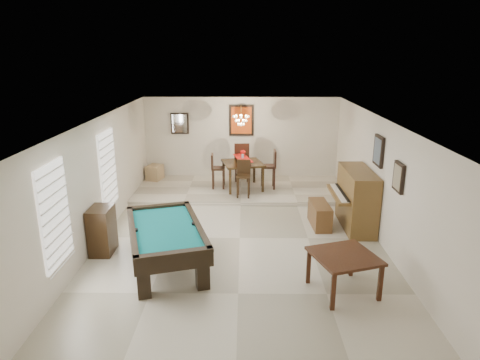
{
  "coord_description": "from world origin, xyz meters",
  "views": [
    {
      "loc": [
        0.1,
        -8.62,
        3.94
      ],
      "look_at": [
        0.0,
        0.6,
        1.15
      ],
      "focal_mm": 32.0,
      "sensor_mm": 36.0,
      "label": 1
    }
  ],
  "objects_px": {
    "pool_table": "(166,247)",
    "dining_chair_west": "(218,171)",
    "upright_piano": "(350,199)",
    "apothecary_chest": "(102,230)",
    "dining_chair_east": "(268,169)",
    "flower_vase": "(243,154)",
    "corner_bench": "(155,172)",
    "piano_bench": "(320,215)",
    "dining_table": "(243,173)",
    "square_table": "(343,273)",
    "chandelier": "(241,117)",
    "dining_chair_north": "(242,161)",
    "dining_chair_south": "(243,179)"
  },
  "relations": [
    {
      "from": "pool_table",
      "to": "dining_chair_west",
      "type": "height_order",
      "value": "dining_chair_west"
    },
    {
      "from": "upright_piano",
      "to": "apothecary_chest",
      "type": "distance_m",
      "value": 5.47
    },
    {
      "from": "apothecary_chest",
      "to": "dining_chair_east",
      "type": "xyz_separation_m",
      "value": [
        3.55,
        3.94,
        0.2
      ]
    },
    {
      "from": "upright_piano",
      "to": "flower_vase",
      "type": "relative_size",
      "value": 6.77
    },
    {
      "from": "pool_table",
      "to": "corner_bench",
      "type": "xyz_separation_m",
      "value": [
        -1.3,
        5.34,
        -0.05
      ]
    },
    {
      "from": "piano_bench",
      "to": "flower_vase",
      "type": "bearing_deg",
      "value": 126.09
    },
    {
      "from": "apothecary_chest",
      "to": "dining_table",
      "type": "relative_size",
      "value": 0.89
    },
    {
      "from": "pool_table",
      "to": "dining_table",
      "type": "distance_m",
      "value": 4.73
    },
    {
      "from": "square_table",
      "to": "piano_bench",
      "type": "distance_m",
      "value": 2.87
    },
    {
      "from": "square_table",
      "to": "dining_chair_east",
      "type": "xyz_separation_m",
      "value": [
        -0.99,
        5.37,
        0.34
      ]
    },
    {
      "from": "corner_bench",
      "to": "apothecary_chest",
      "type": "bearing_deg",
      "value": -91.16
    },
    {
      "from": "pool_table",
      "to": "dining_chair_east",
      "type": "bearing_deg",
      "value": 47.6
    },
    {
      "from": "chandelier",
      "to": "dining_table",
      "type": "bearing_deg",
      "value": 4.7
    },
    {
      "from": "upright_piano",
      "to": "piano_bench",
      "type": "height_order",
      "value": "upright_piano"
    },
    {
      "from": "pool_table",
      "to": "apothecary_chest",
      "type": "relative_size",
      "value": 2.48
    },
    {
      "from": "upright_piano",
      "to": "dining_chair_north",
      "type": "height_order",
      "value": "upright_piano"
    },
    {
      "from": "flower_vase",
      "to": "dining_chair_north",
      "type": "bearing_deg",
      "value": 92.78
    },
    {
      "from": "chandelier",
      "to": "dining_chair_south",
      "type": "bearing_deg",
      "value": -84.54
    },
    {
      "from": "corner_bench",
      "to": "upright_piano",
      "type": "bearing_deg",
      "value": -33.04
    },
    {
      "from": "dining_chair_west",
      "to": "dining_chair_east",
      "type": "relative_size",
      "value": 0.9
    },
    {
      "from": "dining_table",
      "to": "dining_chair_west",
      "type": "relative_size",
      "value": 1.07
    },
    {
      "from": "piano_bench",
      "to": "dining_chair_east",
      "type": "bearing_deg",
      "value": 113.38
    },
    {
      "from": "dining_chair_west",
      "to": "corner_bench",
      "type": "height_order",
      "value": "dining_chair_west"
    },
    {
      "from": "pool_table",
      "to": "square_table",
      "type": "xyz_separation_m",
      "value": [
        3.14,
        -0.85,
        -0.05
      ]
    },
    {
      "from": "dining_table",
      "to": "square_table",
      "type": "bearing_deg",
      "value": -72.15
    },
    {
      "from": "square_table",
      "to": "dining_chair_east",
      "type": "distance_m",
      "value": 5.48
    },
    {
      "from": "piano_bench",
      "to": "apothecary_chest",
      "type": "bearing_deg",
      "value": -162.84
    },
    {
      "from": "pool_table",
      "to": "dining_chair_west",
      "type": "bearing_deg",
      "value": 64.06
    },
    {
      "from": "piano_bench",
      "to": "chandelier",
      "type": "bearing_deg",
      "value": 126.89
    },
    {
      "from": "pool_table",
      "to": "piano_bench",
      "type": "relative_size",
      "value": 2.42
    },
    {
      "from": "flower_vase",
      "to": "dining_chair_east",
      "type": "bearing_deg",
      "value": 1.51
    },
    {
      "from": "dining_chair_east",
      "to": "corner_bench",
      "type": "height_order",
      "value": "dining_chair_east"
    },
    {
      "from": "pool_table",
      "to": "dining_chair_east",
      "type": "xyz_separation_m",
      "value": [
        2.15,
        4.53,
        0.28
      ]
    },
    {
      "from": "apothecary_chest",
      "to": "flower_vase",
      "type": "relative_size",
      "value": 3.97
    },
    {
      "from": "pool_table",
      "to": "dining_table",
      "type": "relative_size",
      "value": 2.21
    },
    {
      "from": "piano_bench",
      "to": "pool_table",
      "type": "bearing_deg",
      "value": -148.0
    },
    {
      "from": "piano_bench",
      "to": "flower_vase",
      "type": "distance_m",
      "value": 3.2
    },
    {
      "from": "flower_vase",
      "to": "upright_piano",
      "type": "bearing_deg",
      "value": -45.79
    },
    {
      "from": "pool_table",
      "to": "dining_chair_south",
      "type": "height_order",
      "value": "dining_chair_south"
    },
    {
      "from": "piano_bench",
      "to": "apothecary_chest",
      "type": "distance_m",
      "value": 4.85
    },
    {
      "from": "dining_chair_north",
      "to": "dining_chair_west",
      "type": "height_order",
      "value": "dining_chair_north"
    },
    {
      "from": "dining_chair_south",
      "to": "dining_chair_north",
      "type": "height_order",
      "value": "dining_chair_north"
    },
    {
      "from": "apothecary_chest",
      "to": "pool_table",
      "type": "bearing_deg",
      "value": -22.82
    },
    {
      "from": "dining_chair_west",
      "to": "square_table",
      "type": "bearing_deg",
      "value": -156.97
    },
    {
      "from": "upright_piano",
      "to": "dining_chair_north",
      "type": "bearing_deg",
      "value": 127.01
    },
    {
      "from": "square_table",
      "to": "flower_vase",
      "type": "height_order",
      "value": "flower_vase"
    },
    {
      "from": "corner_bench",
      "to": "piano_bench",
      "type": "bearing_deg",
      "value": -36.25
    },
    {
      "from": "pool_table",
      "to": "dining_chair_north",
      "type": "xyz_separation_m",
      "value": [
        1.38,
        5.29,
        0.32
      ]
    },
    {
      "from": "pool_table",
      "to": "square_table",
      "type": "bearing_deg",
      "value": -32.11
    },
    {
      "from": "apothecary_chest",
      "to": "corner_bench",
      "type": "distance_m",
      "value": 4.76
    }
  ]
}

